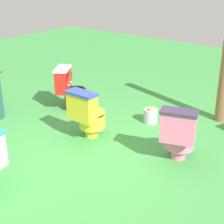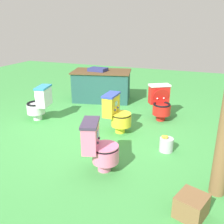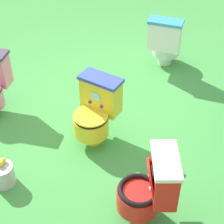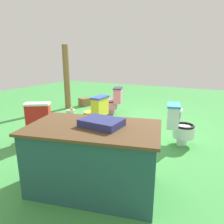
% 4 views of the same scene
% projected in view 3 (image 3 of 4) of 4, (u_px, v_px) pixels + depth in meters
% --- Properties ---
extents(ground, '(14.00, 14.00, 0.00)m').
position_uv_depth(ground, '(96.00, 110.00, 4.64)').
color(ground, '#429947').
extents(toilet_yellow, '(0.49, 0.43, 0.73)m').
position_uv_depth(toilet_yellow, '(96.00, 111.00, 4.04)').
color(toilet_yellow, yellow).
rests_on(toilet_yellow, ground).
extents(toilet_red, '(0.60, 0.63, 0.73)m').
position_uv_depth(toilet_red, '(150.00, 188.00, 3.25)').
color(toilet_red, red).
rests_on(toilet_red, ground).
extents(toilet_white, '(0.57, 0.50, 0.73)m').
position_uv_depth(toilet_white, '(165.00, 41.00, 5.16)').
color(toilet_white, white).
rests_on(toilet_white, ground).
extents(lemon_bucket, '(0.22, 0.22, 0.28)m').
position_uv_depth(lemon_bucket, '(3.00, 174.00, 3.71)').
color(lemon_bucket, '#B7B7BF').
rests_on(lemon_bucket, ground).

